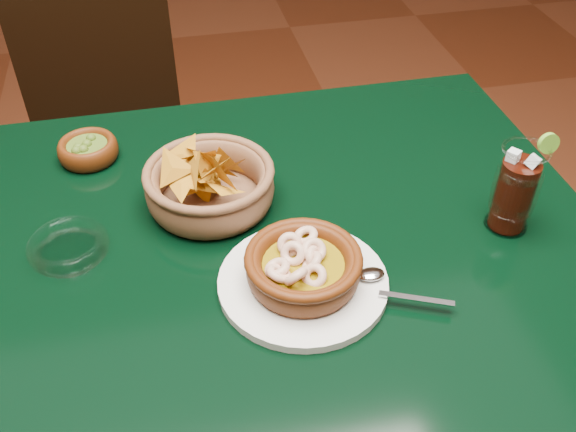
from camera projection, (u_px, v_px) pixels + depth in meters
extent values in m
cube|color=black|center=(187.00, 264.00, 0.89)|extent=(1.20, 0.80, 0.04)
cylinder|color=black|center=(424.00, 243.00, 1.48)|extent=(0.06, 0.06, 0.71)
cube|color=black|center=(113.00, 184.00, 1.55)|extent=(0.40, 0.40, 0.04)
cylinder|color=black|center=(57.00, 302.00, 1.54)|extent=(0.03, 0.03, 0.42)
cylinder|color=black|center=(196.00, 283.00, 1.58)|extent=(0.03, 0.03, 0.42)
cylinder|color=black|center=(66.00, 214.00, 1.78)|extent=(0.03, 0.03, 0.42)
cylinder|color=black|center=(186.00, 200.00, 1.83)|extent=(0.03, 0.03, 0.42)
cube|color=black|center=(97.00, 67.00, 1.54)|extent=(0.37, 0.03, 0.41)
cylinder|color=silver|center=(303.00, 283.00, 0.83)|extent=(0.22, 0.22, 0.01)
cylinder|color=#441B07|center=(303.00, 277.00, 0.83)|extent=(0.13, 0.13, 0.01)
torus|color=#441B07|center=(303.00, 268.00, 0.81)|extent=(0.17, 0.17, 0.04)
torus|color=#441B07|center=(303.00, 258.00, 0.80)|extent=(0.15, 0.15, 0.01)
cylinder|color=#755E09|center=(303.00, 265.00, 0.81)|extent=(0.11, 0.11, 0.01)
torus|color=beige|center=(315.00, 258.00, 0.81)|extent=(0.04, 0.05, 0.04)
torus|color=beige|center=(314.00, 250.00, 0.81)|extent=(0.04, 0.04, 0.03)
torus|color=beige|center=(305.00, 236.00, 0.83)|extent=(0.04, 0.04, 0.02)
torus|color=beige|center=(290.00, 245.00, 0.82)|extent=(0.04, 0.04, 0.04)
torus|color=beige|center=(293.00, 254.00, 0.81)|extent=(0.05, 0.04, 0.04)
torus|color=beige|center=(277.00, 268.00, 0.79)|extent=(0.04, 0.04, 0.02)
torus|color=beige|center=(279.00, 273.00, 0.79)|extent=(0.04, 0.05, 0.03)
torus|color=beige|center=(296.00, 276.00, 0.77)|extent=(0.05, 0.04, 0.04)
torus|color=beige|center=(314.00, 276.00, 0.79)|extent=(0.04, 0.05, 0.03)
torus|color=beige|center=(312.00, 262.00, 0.80)|extent=(0.04, 0.04, 0.04)
cube|color=silver|center=(417.00, 299.00, 0.80)|extent=(0.09, 0.05, 0.00)
ellipsoid|color=silver|center=(371.00, 274.00, 0.83)|extent=(0.04, 0.02, 0.01)
cylinder|color=brown|center=(211.00, 201.00, 0.96)|extent=(0.16, 0.16, 0.01)
torus|color=brown|center=(210.00, 187.00, 0.94)|extent=(0.22, 0.22, 0.06)
torus|color=brown|center=(208.00, 172.00, 0.93)|extent=(0.19, 0.19, 0.01)
cone|color=#BF7C17|center=(203.00, 182.00, 0.94)|extent=(0.08, 0.05, 0.07)
cone|color=#BF7C17|center=(224.00, 188.00, 0.88)|extent=(0.08, 0.09, 0.05)
cone|color=#BF7C17|center=(228.00, 168.00, 0.92)|extent=(0.08, 0.07, 0.08)
cone|color=#BF7C17|center=(196.00, 176.00, 0.96)|extent=(0.09, 0.06, 0.07)
cone|color=#BF7C17|center=(226.00, 161.00, 0.98)|extent=(0.07, 0.06, 0.07)
cone|color=#BF7C17|center=(193.00, 169.00, 0.91)|extent=(0.04, 0.07, 0.07)
cone|color=#BF7C17|center=(182.00, 183.00, 0.92)|extent=(0.08, 0.08, 0.04)
cone|color=#BF7C17|center=(215.00, 169.00, 0.89)|extent=(0.09, 0.07, 0.07)
cone|color=#BF7C17|center=(209.00, 176.00, 0.94)|extent=(0.07, 0.07, 0.03)
cone|color=#BF7C17|center=(204.00, 157.00, 0.93)|extent=(0.06, 0.08, 0.09)
cone|color=#BF7C17|center=(200.00, 177.00, 0.93)|extent=(0.07, 0.08, 0.06)
cone|color=#BF7C17|center=(207.00, 165.00, 0.92)|extent=(0.07, 0.06, 0.09)
cone|color=#BF7C17|center=(173.00, 168.00, 0.92)|extent=(0.09, 0.05, 0.08)
cone|color=#BF7C17|center=(184.00, 154.00, 0.94)|extent=(0.09, 0.08, 0.06)
cone|color=#BF7C17|center=(204.00, 181.00, 0.93)|extent=(0.06, 0.09, 0.07)
cone|color=#BF7C17|center=(215.00, 172.00, 0.95)|extent=(0.04, 0.09, 0.09)
cone|color=#BF7C17|center=(200.00, 185.00, 0.94)|extent=(0.09, 0.04, 0.10)
cone|color=#BF7C17|center=(224.00, 174.00, 0.88)|extent=(0.05, 0.07, 0.08)
cone|color=#BF7C17|center=(204.00, 156.00, 0.94)|extent=(0.10, 0.06, 0.08)
cone|color=#BF7C17|center=(218.00, 166.00, 0.92)|extent=(0.08, 0.06, 0.08)
cylinder|color=#441B07|center=(90.00, 157.00, 1.05)|extent=(0.08, 0.08, 0.01)
torus|color=#441B07|center=(88.00, 150.00, 1.04)|extent=(0.12, 0.12, 0.04)
cylinder|color=#324B13|center=(87.00, 147.00, 1.04)|extent=(0.06, 0.06, 0.01)
sphere|color=#324B13|center=(91.00, 138.00, 1.05)|extent=(0.02, 0.02, 0.02)
sphere|color=#324B13|center=(87.00, 144.00, 1.03)|extent=(0.02, 0.02, 0.02)
sphere|color=#324B13|center=(76.00, 151.00, 1.02)|extent=(0.02, 0.02, 0.02)
sphere|color=#324B13|center=(78.00, 148.00, 1.03)|extent=(0.02, 0.02, 0.02)
sphere|color=#324B13|center=(83.00, 150.00, 1.02)|extent=(0.02, 0.02, 0.02)
cylinder|color=white|center=(505.00, 223.00, 0.93)|extent=(0.06, 0.06, 0.01)
torus|color=white|center=(516.00, 189.00, 0.88)|extent=(0.13, 0.13, 0.07)
cylinder|color=black|center=(514.00, 195.00, 0.89)|extent=(0.05, 0.05, 0.11)
cube|color=silver|center=(522.00, 180.00, 0.86)|extent=(0.02, 0.02, 0.03)
cube|color=silver|center=(533.00, 161.00, 0.85)|extent=(0.03, 0.02, 0.02)
cube|color=silver|center=(513.00, 156.00, 0.86)|extent=(0.02, 0.02, 0.02)
cube|color=silver|center=(518.00, 171.00, 0.87)|extent=(0.02, 0.02, 0.02)
torus|color=white|center=(527.00, 150.00, 0.84)|extent=(0.07, 0.07, 0.00)
cylinder|color=#61A027|center=(549.00, 143.00, 0.84)|extent=(0.03, 0.01, 0.03)
cylinder|color=white|center=(70.00, 252.00, 0.88)|extent=(0.10, 0.10, 0.01)
torus|color=white|center=(68.00, 246.00, 0.87)|extent=(0.12, 0.12, 0.03)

